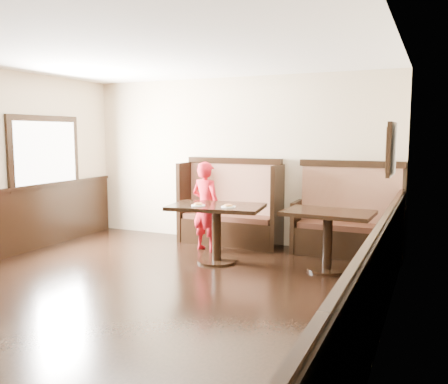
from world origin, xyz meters
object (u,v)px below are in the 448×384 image
Objects in this scene: child at (206,206)px; booth_main at (231,213)px; table_main at (217,218)px; table_neighbor at (328,226)px; booth_neighbor at (348,224)px.

booth_main is at bearing -92.22° from child.
table_neighbor is at bearing 0.86° from table_main.
table_neighbor is 0.86× the size of child.
booth_neighbor reaches higher than table_main.
table_neighbor is at bearing -176.97° from child.
booth_neighbor is 1.16× the size of table_main.
child is at bearing 120.66° from table_main.
booth_neighbor is at bearing -151.22° from child.
table_main is (0.29, -1.19, 0.12)m from booth_main.
booth_main is 1.23× the size of table_main.
booth_neighbor is 2.21m from child.
booth_neighbor is 0.97m from table_neighbor.
table_main is at bearing 140.79° from child.
table_neighbor is (1.84, -0.95, 0.09)m from booth_main.
child is (-2.00, 0.33, 0.10)m from table_neighbor.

